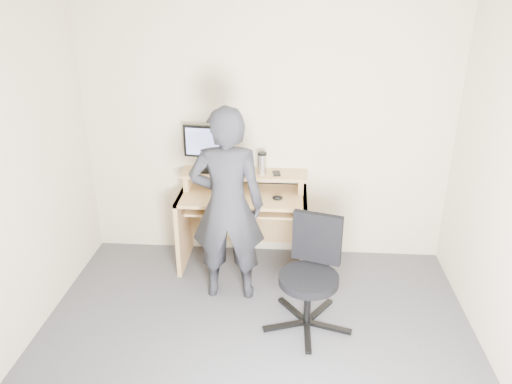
# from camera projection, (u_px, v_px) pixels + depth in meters

# --- Properties ---
(ground) EXTENTS (3.50, 3.50, 0.00)m
(ground) POSITION_uv_depth(u_px,v_px,m) (252.00, 369.00, 3.62)
(ground) COLOR #4B4B50
(ground) RESTS_ON ground
(back_wall) EXTENTS (3.50, 0.02, 2.50)m
(back_wall) POSITION_uv_depth(u_px,v_px,m) (266.00, 134.00, 4.73)
(back_wall) COLOR beige
(back_wall) RESTS_ON ground
(ceiling) EXTENTS (3.50, 3.50, 0.02)m
(ceiling) POSITION_uv_depth(u_px,v_px,m) (250.00, 2.00, 2.63)
(ceiling) COLOR white
(ceiling) RESTS_ON back_wall
(desk) EXTENTS (1.20, 0.60, 0.91)m
(desk) POSITION_uv_depth(u_px,v_px,m) (244.00, 210.00, 4.82)
(desk) COLOR tan
(desk) RESTS_ON ground
(monitor) EXTENTS (0.48, 0.13, 0.45)m
(monitor) POSITION_uv_depth(u_px,v_px,m) (209.00, 145.00, 4.65)
(monitor) COLOR black
(monitor) RESTS_ON desk
(external_drive) EXTENTS (0.08, 0.14, 0.20)m
(external_drive) POSITION_uv_depth(u_px,v_px,m) (239.00, 161.00, 4.73)
(external_drive) COLOR black
(external_drive) RESTS_ON desk
(travel_mug) EXTENTS (0.10, 0.10, 0.19)m
(travel_mug) POSITION_uv_depth(u_px,v_px,m) (262.00, 164.00, 4.67)
(travel_mug) COLOR silver
(travel_mug) RESTS_ON desk
(smartphone) EXTENTS (0.08, 0.14, 0.01)m
(smartphone) POSITION_uv_depth(u_px,v_px,m) (277.00, 173.00, 4.70)
(smartphone) COLOR black
(smartphone) RESTS_ON desk
(charger) EXTENTS (0.05, 0.05, 0.03)m
(charger) POSITION_uv_depth(u_px,v_px,m) (221.00, 172.00, 4.70)
(charger) COLOR black
(charger) RESTS_ON desk
(headphones) EXTENTS (0.16, 0.16, 0.06)m
(headphones) POSITION_uv_depth(u_px,v_px,m) (216.00, 168.00, 4.82)
(headphones) COLOR silver
(headphones) RESTS_ON desk
(keyboard) EXTENTS (0.46, 0.19, 0.03)m
(keyboard) POSITION_uv_depth(u_px,v_px,m) (231.00, 206.00, 4.62)
(keyboard) COLOR black
(keyboard) RESTS_ON desk
(mouse) EXTENTS (0.11, 0.08, 0.04)m
(mouse) POSITION_uv_depth(u_px,v_px,m) (277.00, 198.00, 4.54)
(mouse) COLOR black
(mouse) RESTS_ON desk
(office_chair) EXTENTS (0.72, 0.69, 0.90)m
(office_chair) POSITION_uv_depth(u_px,v_px,m) (311.00, 270.00, 3.94)
(office_chair) COLOR black
(office_chair) RESTS_ON ground
(person) EXTENTS (0.64, 0.44, 1.72)m
(person) POSITION_uv_depth(u_px,v_px,m) (227.00, 206.00, 4.16)
(person) COLOR black
(person) RESTS_ON ground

